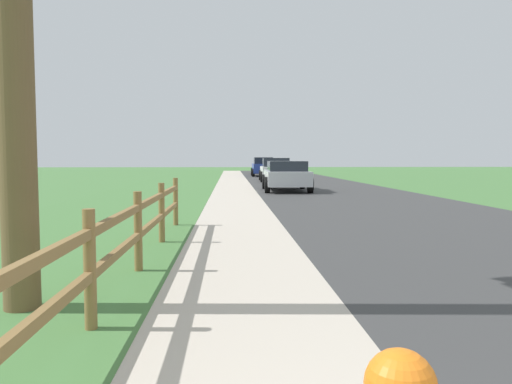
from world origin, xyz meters
name	(u,v)px	position (x,y,z in m)	size (l,w,h in m)	color
ground_plane	(253,188)	(0.00, 25.00, 0.00)	(120.00, 120.00, 0.00)	#46773C
road_asphalt	(314,186)	(3.50, 27.00, 0.00)	(7.00, 66.00, 0.01)	#3A3A3A
curb_concrete	(197,186)	(-3.00, 27.00, 0.00)	(6.00, 66.00, 0.01)	#C1B4A3
grass_verge	(170,186)	(-4.50, 27.00, 0.01)	(5.00, 66.00, 0.00)	#46773C
rail_fence	(119,239)	(-2.43, 5.36, 0.63)	(0.11, 11.50, 1.08)	olive
parked_suv_silver	(286,175)	(1.43, 22.78, 0.74)	(2.23, 4.90, 1.40)	#B7BABF
parked_car_white	(276,170)	(1.83, 32.47, 0.77)	(2.21, 4.73, 1.55)	white
parked_car_blue	(263,167)	(1.62, 41.90, 0.79)	(2.02, 4.68, 1.60)	navy
parked_car_black	(264,166)	(2.23, 49.63, 0.76)	(2.19, 4.56, 1.48)	black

